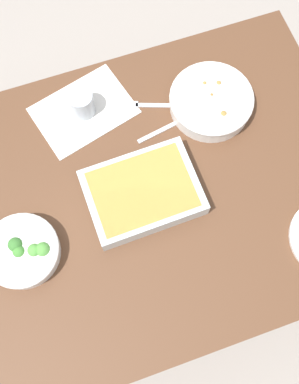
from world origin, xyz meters
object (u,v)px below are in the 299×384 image
at_px(drink_cup, 82,104).
at_px(spoon_by_stew, 172,125).
at_px(broccoli_bowl, 23,251).
at_px(stew_bowl, 211,101).
at_px(fork_on_table, 148,105).
at_px(baking_dish, 143,192).

xyz_separation_m(drink_cup, spoon_by_stew, (0.23, -0.13, -0.03)).
bearing_deg(broccoli_bowl, stew_bowl, 21.81).
bearing_deg(drink_cup, broccoli_bowl, -126.62).
bearing_deg(fork_on_table, broccoli_bowl, -145.38).
height_order(baking_dish, fork_on_table, baking_dish).
height_order(stew_bowl, baking_dish, same).
bearing_deg(baking_dish, spoon_by_stew, 49.65).
relative_size(baking_dish, fork_on_table, 1.77).
bearing_deg(fork_on_table, spoon_by_stew, -62.26).
bearing_deg(drink_cup, fork_on_table, -13.93).
height_order(spoon_by_stew, fork_on_table, spoon_by_stew).
height_order(drink_cup, spoon_by_stew, drink_cup).
relative_size(baking_dish, spoon_by_stew, 1.73).
bearing_deg(fork_on_table, drink_cup, 166.07).
distance_m(broccoli_bowl, baking_dish, 0.35).
bearing_deg(broccoli_bowl, spoon_by_stew, 24.64).
distance_m(broccoli_bowl, fork_on_table, 0.55).
distance_m(baking_dish, spoon_by_stew, 0.24).
relative_size(stew_bowl, baking_dish, 0.80).
distance_m(stew_bowl, baking_dish, 0.34).
bearing_deg(baking_dish, drink_cup, 104.38).
distance_m(baking_dish, fork_on_table, 0.29).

